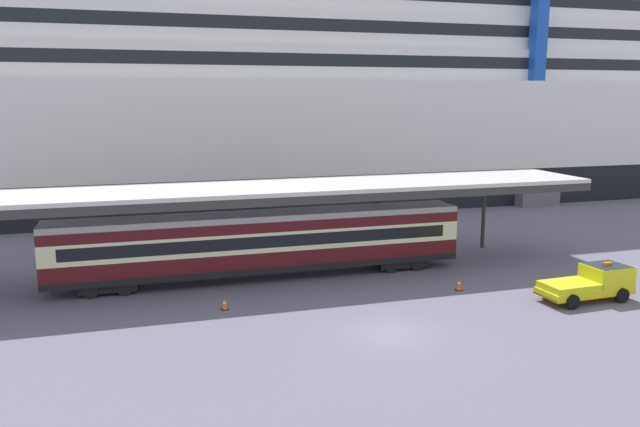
% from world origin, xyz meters
% --- Properties ---
extents(ground_plane, '(400.00, 400.00, 0.00)m').
position_xyz_m(ground_plane, '(0.00, 0.00, 0.00)').
color(ground_plane, slate).
extents(cruise_ship, '(154.52, 30.13, 42.89)m').
position_xyz_m(cruise_ship, '(-4.10, 44.35, 15.14)').
color(cruise_ship, black).
rests_on(cruise_ship, ground).
extents(platform_canopy, '(43.22, 6.29, 5.68)m').
position_xyz_m(platform_canopy, '(-3.92, 11.23, 5.45)').
color(platform_canopy, silver).
rests_on(platform_canopy, ground).
extents(train_carriage, '(25.08, 2.81, 4.11)m').
position_xyz_m(train_carriage, '(-3.92, 10.82, 2.31)').
color(train_carriage, black).
rests_on(train_carriage, ground).
extents(service_truck, '(5.29, 2.43, 2.02)m').
position_xyz_m(service_truck, '(12.69, 1.52, 0.99)').
color(service_truck, yellow).
rests_on(service_truck, ground).
extents(traffic_cone_near, '(0.36, 0.36, 0.76)m').
position_xyz_m(traffic_cone_near, '(6.48, 5.12, 0.38)').
color(traffic_cone_near, black).
rests_on(traffic_cone_near, ground).
extents(traffic_cone_mid, '(0.36, 0.36, 0.68)m').
position_xyz_m(traffic_cone_mid, '(-6.99, 5.67, 0.33)').
color(traffic_cone_mid, black).
rests_on(traffic_cone_mid, ground).
extents(dockside_crane, '(11.22, 4.40, 62.23)m').
position_xyz_m(dockside_crane, '(28.84, 30.07, 19.46)').
color(dockside_crane, '#595960').
rests_on(dockside_crane, ground).
extents(quay_bollard, '(0.48, 0.48, 0.96)m').
position_xyz_m(quay_bollard, '(15.65, 2.64, 0.52)').
color(quay_bollard, black).
rests_on(quay_bollard, ground).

